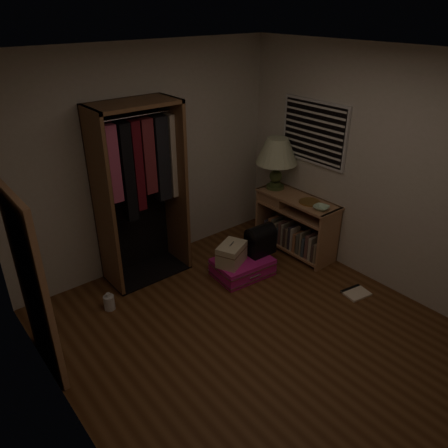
{
  "coord_description": "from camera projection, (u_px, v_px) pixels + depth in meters",
  "views": [
    {
      "loc": [
        -2.35,
        -2.31,
        2.96
      ],
      "look_at": [
        0.3,
        0.95,
        0.8
      ],
      "focal_mm": 35.0,
      "sensor_mm": 36.0,
      "label": 1
    }
  ],
  "objects": [
    {
      "name": "ground",
      "position": [
        261.0,
        340.0,
        4.27
      ],
      "size": [
        4.0,
        4.0,
        0.0
      ],
      "primitive_type": "plane",
      "color": "#512F17",
      "rests_on": "ground"
    },
    {
      "name": "room_walls",
      "position": [
        271.0,
        196.0,
        3.65
      ],
      "size": [
        3.52,
        4.02,
        2.6
      ],
      "color": "beige",
      "rests_on": "ground"
    },
    {
      "name": "console_bookshelf",
      "position": [
        294.0,
        222.0,
        5.66
      ],
      "size": [
        0.42,
        1.12,
        0.75
      ],
      "color": "#A77550",
      "rests_on": "ground"
    },
    {
      "name": "open_wardrobe",
      "position": [
        141.0,
        178.0,
        4.81
      ],
      "size": [
        1.0,
        0.5,
        2.05
      ],
      "color": "brown",
      "rests_on": "ground"
    },
    {
      "name": "floor_mirror",
      "position": [
        33.0,
        286.0,
        3.61
      ],
      "size": [
        0.06,
        0.8,
        1.7
      ],
      "color": "#B07C55",
      "rests_on": "ground"
    },
    {
      "name": "pink_suitcase",
      "position": [
        242.0,
        267.0,
        5.24
      ],
      "size": [
        0.73,
        0.55,
        0.21
      ],
      "rotation": [
        0.0,
        0.0,
        -0.09
      ],
      "color": "#CF1983",
      "rests_on": "ground"
    },
    {
      "name": "train_case",
      "position": [
        231.0,
        254.0,
        5.07
      ],
      "size": [
        0.44,
        0.38,
        0.27
      ],
      "rotation": [
        0.0,
        0.0,
        0.43
      ],
      "color": "beige",
      "rests_on": "pink_suitcase"
    },
    {
      "name": "black_bag",
      "position": [
        260.0,
        239.0,
        5.24
      ],
      "size": [
        0.35,
        0.23,
        0.37
      ],
      "rotation": [
        0.0,
        0.0,
        -0.04
      ],
      "color": "black",
      "rests_on": "pink_suitcase"
    },
    {
      "name": "table_lamp",
      "position": [
        277.0,
        152.0,
        5.53
      ],
      "size": [
        0.6,
        0.6,
        0.67
      ],
      "rotation": [
        0.0,
        0.0,
        0.13
      ],
      "color": "#3C4D25",
      "rests_on": "console_bookshelf"
    },
    {
      "name": "brass_tray",
      "position": [
        310.0,
        202.0,
        5.34
      ],
      "size": [
        0.27,
        0.27,
        0.01
      ],
      "rotation": [
        0.0,
        0.0,
        -0.07
      ],
      "color": "#AD8742",
      "rests_on": "console_bookshelf"
    },
    {
      "name": "ceramic_bowl",
      "position": [
        321.0,
        208.0,
        5.15
      ],
      "size": [
        0.22,
        0.22,
        0.04
      ],
      "primitive_type": "imported",
      "rotation": [
        0.0,
        0.0,
        0.25
      ],
      "color": "#B1D4B2",
      "rests_on": "console_bookshelf"
    },
    {
      "name": "white_jug",
      "position": [
        109.0,
        302.0,
        4.66
      ],
      "size": [
        0.12,
        0.12,
        0.2
      ],
      "rotation": [
        0.0,
        0.0,
        0.04
      ],
      "color": "silver",
      "rests_on": "ground"
    },
    {
      "name": "floor_book",
      "position": [
        355.0,
        292.0,
        4.94
      ],
      "size": [
        0.31,
        0.27,
        0.03
      ],
      "rotation": [
        0.0,
        0.0,
        -0.17
      ],
      "color": "#F6E8CF",
      "rests_on": "ground"
    }
  ]
}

